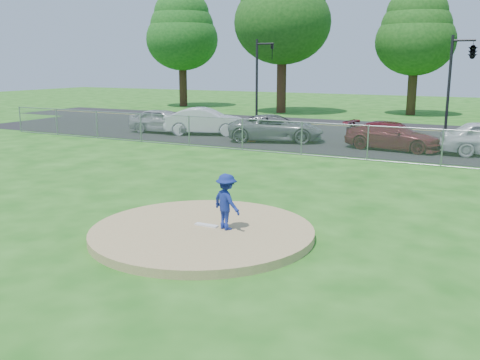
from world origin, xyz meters
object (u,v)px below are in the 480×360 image
Objects in this scene: tree_center at (416,31)px; pitcher at (227,202)px; parked_car_silver at (164,121)px; parked_car_white at (206,121)px; parked_car_gray at (276,128)px; tree_left at (283,10)px; traffic_signal_left at (260,74)px; traffic_cone at (252,134)px; parked_car_darkred at (393,136)px; traffic_signal_center at (470,53)px; tree_far_left at (182,30)px.

pitcher is at bearing -87.37° from tree_center.
parked_car_silver is 2.66m from parked_car_white.
tree_center is 22.22m from parked_car_silver.
parked_car_silver is 0.84× the size of parked_car_gray.
tree_center is 20.62m from parked_car_white.
tree_left is at bearing -6.13° from parked_car_silver.
parked_car_white is (-0.71, -5.91, -2.59)m from traffic_signal_left.
parked_car_gray is (4.69, -0.58, -0.07)m from parked_car_white.
traffic_signal_left is 7.10× the size of traffic_cone.
traffic_signal_center is at bearing -15.40° from parked_car_darkred.
parked_car_silver is at bearing 70.16° from parked_car_gray.
traffic_cone is 0.16× the size of parked_car_gray.
parked_car_gray is at bearing -92.98° from parked_car_silver.
parked_car_gray is at bearing -143.40° from traffic_signal_center.
pitcher is 0.27× the size of parked_car_gray.
traffic_signal_left is at bearing -122.90° from tree_center.
tree_left is 9.27× the size of pitcher.
tree_center reaches higher than parked_car_white.
traffic_signal_left is 4.14× the size of pitcher.
tree_far_left is 2.31× the size of parked_car_white.
tree_left is 2.75× the size of parked_car_darkred.
tree_center is 19.61m from parked_car_darkred.
traffic_signal_center is at bearing -31.02° from tree_left.
traffic_signal_center is at bearing -0.00° from traffic_signal_left.
tree_left is (11.00, -2.00, 1.18)m from tree_far_left.
parked_car_silver is at bearing -121.11° from tree_center.
traffic_signal_left is at bearing 180.00° from traffic_signal_center.
traffic_signal_center is 1.23× the size of parked_car_darkred.
traffic_cone is at bearing 101.08° from parked_car_darkred.
parked_car_white is (2.62, 0.47, 0.05)m from parked_car_silver.
parked_car_darkred is at bearing -82.76° from tree_center.
pitcher is 0.30× the size of parked_car_darkred.
tree_left reaches higher than parked_car_gray.
traffic_signal_center is 22.36m from pitcher.
pitcher is at bearing -66.25° from traffic_cone.
tree_center reaches higher than parked_car_gray.
tree_far_left is at bearing -177.27° from tree_center.
tree_center reaches higher than traffic_cone.
tree_left is 18.71m from traffic_cone.
traffic_cone is at bearing 104.07° from parked_car_gray.
parked_car_silver is 0.90× the size of parked_car_white.
tree_far_left is 40.27m from pitcher.
parked_car_gray is at bearing -68.13° from tree_left.
tree_far_left is 0.86× the size of tree_left.
tree_center reaches higher than pitcher.
pitcher is at bearing -167.95° from parked_car_white.
parked_car_silver is 0.92× the size of parked_car_darkred.
tree_center is 20.71m from traffic_cone.
pitcher is (-3.42, -21.78, -3.74)m from traffic_signal_center.
tree_left is 18.32m from parked_car_gray.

